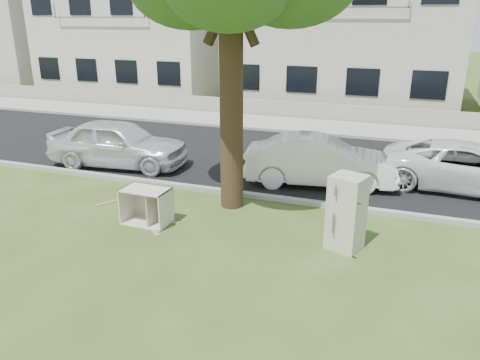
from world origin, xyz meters
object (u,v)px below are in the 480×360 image
(cabinet, at_px, (147,206))
(car_center, at_px, (320,161))
(fridge, at_px, (346,213))
(car_left, at_px, (118,143))
(car_right, at_px, (470,167))

(cabinet, relative_size, car_center, 0.26)
(fridge, relative_size, car_left, 0.36)
(car_center, xyz_separation_m, car_right, (3.79, 0.93, -0.04))
(fridge, distance_m, cabinet, 4.32)
(car_center, bearing_deg, car_right, -86.15)
(car_center, bearing_deg, cabinet, 130.81)
(car_center, distance_m, car_right, 3.91)
(car_right, bearing_deg, car_center, 107.93)
(car_left, bearing_deg, car_center, -92.17)
(car_center, distance_m, car_left, 6.09)
(car_center, bearing_deg, car_left, 83.94)
(car_right, relative_size, car_left, 1.07)
(cabinet, relative_size, car_right, 0.23)
(fridge, height_order, car_center, fridge)
(fridge, xyz_separation_m, cabinet, (-4.29, -0.29, -0.35))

